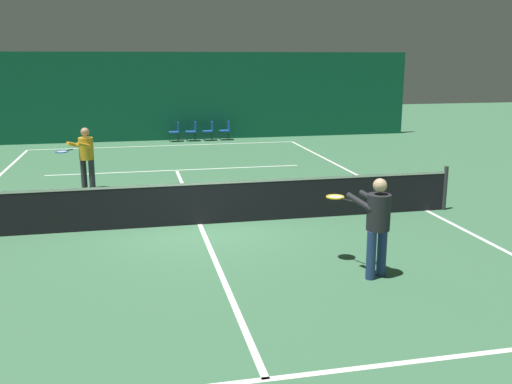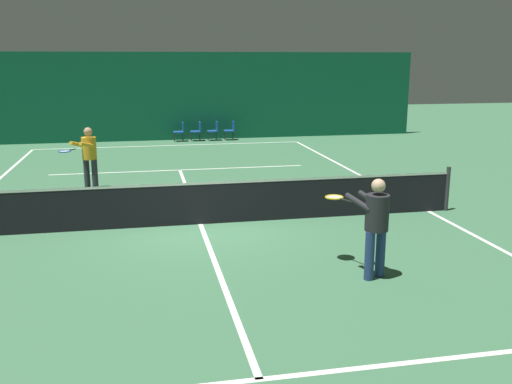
# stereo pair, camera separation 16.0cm
# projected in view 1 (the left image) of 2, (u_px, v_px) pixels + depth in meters

# --- Properties ---
(ground_plane) EXTENTS (60.00, 60.00, 0.00)m
(ground_plane) POSITION_uv_depth(u_px,v_px,m) (200.00, 224.00, 12.62)
(ground_plane) COLOR #3D704C
(backdrop_curtain) EXTENTS (23.00, 0.12, 3.85)m
(backdrop_curtain) POSITION_uv_depth(u_px,v_px,m) (162.00, 97.00, 25.12)
(backdrop_curtain) COLOR #0F5138
(backdrop_curtain) RESTS_ON ground
(court_line_baseline_far) EXTENTS (11.00, 0.10, 0.00)m
(court_line_baseline_far) POSITION_uv_depth(u_px,v_px,m) (166.00, 146.00, 23.94)
(court_line_baseline_far) COLOR white
(court_line_baseline_far) RESTS_ON ground
(court_line_service_far) EXTENTS (8.25, 0.10, 0.00)m
(court_line_service_far) POSITION_uv_depth(u_px,v_px,m) (177.00, 170.00, 18.71)
(court_line_service_far) COLOR white
(court_line_service_far) RESTS_ON ground
(court_line_service_near) EXTENTS (8.25, 0.10, 0.00)m
(court_line_service_near) POSITION_uv_depth(u_px,v_px,m) (266.00, 379.00, 6.54)
(court_line_service_near) COLOR white
(court_line_service_near) RESTS_ON ground
(court_line_sideline_right) EXTENTS (0.10, 23.80, 0.00)m
(court_line_sideline_right) POSITION_uv_depth(u_px,v_px,m) (426.00, 211.00, 13.76)
(court_line_sideline_right) COLOR white
(court_line_sideline_right) RESTS_ON ground
(court_line_centre) EXTENTS (0.10, 12.80, 0.00)m
(court_line_centre) POSITION_uv_depth(u_px,v_px,m) (200.00, 224.00, 12.62)
(court_line_centre) COLOR white
(court_line_centre) RESTS_ON ground
(tennis_net) EXTENTS (12.00, 0.10, 1.07)m
(tennis_net) POSITION_uv_depth(u_px,v_px,m) (199.00, 202.00, 12.51)
(tennis_net) COLOR black
(tennis_net) RESTS_ON ground
(player_near) EXTENTS (0.90, 1.39, 1.70)m
(player_near) POSITION_uv_depth(u_px,v_px,m) (376.00, 220.00, 9.40)
(player_near) COLOR navy
(player_near) RESTS_ON ground
(player_far) EXTENTS (1.05, 1.36, 1.74)m
(player_far) POSITION_uv_depth(u_px,v_px,m) (86.00, 154.00, 15.71)
(player_far) COLOR #2D2D38
(player_far) RESTS_ON ground
(courtside_chair_0) EXTENTS (0.44, 0.44, 0.84)m
(courtside_chair_0) POSITION_uv_depth(u_px,v_px,m) (176.00, 131.00, 25.03)
(courtside_chair_0) COLOR #2D2D2D
(courtside_chair_0) RESTS_ON ground
(courtside_chair_1) EXTENTS (0.44, 0.44, 0.84)m
(courtside_chair_1) POSITION_uv_depth(u_px,v_px,m) (193.00, 130.00, 25.18)
(courtside_chair_1) COLOR #2D2D2D
(courtside_chair_1) RESTS_ON ground
(courtside_chair_2) EXTENTS (0.44, 0.44, 0.84)m
(courtside_chair_2) POSITION_uv_depth(u_px,v_px,m) (209.00, 130.00, 25.34)
(courtside_chair_2) COLOR #2D2D2D
(courtside_chair_2) RESTS_ON ground
(courtside_chair_3) EXTENTS (0.44, 0.44, 0.84)m
(courtside_chair_3) POSITION_uv_depth(u_px,v_px,m) (226.00, 129.00, 25.49)
(courtside_chair_3) COLOR #2D2D2D
(courtside_chair_3) RESTS_ON ground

